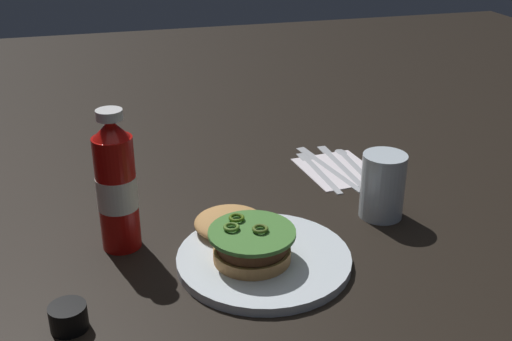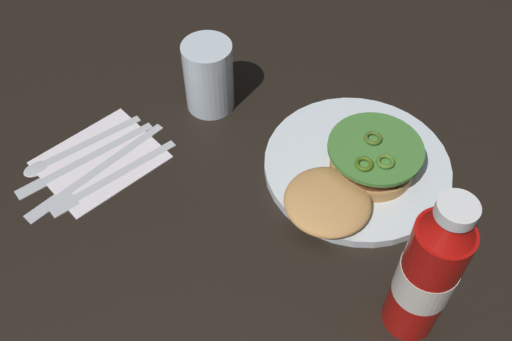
{
  "view_description": "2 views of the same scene",
  "coord_description": "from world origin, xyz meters",
  "px_view_note": "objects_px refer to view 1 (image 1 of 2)",
  "views": [
    {
      "loc": [
        -0.84,
        0.17,
        0.5
      ],
      "look_at": [
        0.03,
        -0.07,
        0.08
      ],
      "focal_mm": 44.21,
      "sensor_mm": 36.0,
      "label": 1
    },
    {
      "loc": [
        0.31,
        0.27,
        0.61
      ],
      "look_at": [
        0.05,
        -0.07,
        0.09
      ],
      "focal_mm": 40.75,
      "sensor_mm": 36.0,
      "label": 2
    }
  ],
  "objects_px": {
    "condiment_cup": "(68,317)",
    "butter_knife": "(324,163)",
    "dinner_plate": "(264,259)",
    "spoon_utensil": "(350,159)",
    "steak_knife": "(338,161)",
    "water_glass": "(383,186)",
    "fork_utensil": "(316,167)",
    "burger_sandwich": "(243,236)",
    "napkin": "(338,169)",
    "ketchup_bottle": "(117,187)"
  },
  "relations": [
    {
      "from": "dinner_plate",
      "to": "napkin",
      "type": "distance_m",
      "value": 0.35
    },
    {
      "from": "butter_knife",
      "to": "spoon_utensil",
      "type": "bearing_deg",
      "value": -83.69
    },
    {
      "from": "condiment_cup",
      "to": "butter_knife",
      "type": "xyz_separation_m",
      "value": [
        0.37,
        -0.48,
        -0.01
      ]
    },
    {
      "from": "spoon_utensil",
      "to": "fork_utensil",
      "type": "distance_m",
      "value": 0.08
    },
    {
      "from": "dinner_plate",
      "to": "fork_utensil",
      "type": "height_order",
      "value": "dinner_plate"
    },
    {
      "from": "burger_sandwich",
      "to": "butter_knife",
      "type": "xyz_separation_m",
      "value": [
        0.27,
        -0.23,
        -0.03
      ]
    },
    {
      "from": "steak_knife",
      "to": "butter_knife",
      "type": "distance_m",
      "value": 0.03
    },
    {
      "from": "ketchup_bottle",
      "to": "steak_knife",
      "type": "height_order",
      "value": "ketchup_bottle"
    },
    {
      "from": "steak_knife",
      "to": "ketchup_bottle",
      "type": "bearing_deg",
      "value": 115.01
    },
    {
      "from": "water_glass",
      "to": "butter_knife",
      "type": "bearing_deg",
      "value": 4.82
    },
    {
      "from": "dinner_plate",
      "to": "fork_utensil",
      "type": "relative_size",
      "value": 1.32
    },
    {
      "from": "water_glass",
      "to": "fork_utensil",
      "type": "xyz_separation_m",
      "value": [
        0.2,
        0.04,
        -0.05
      ]
    },
    {
      "from": "burger_sandwich",
      "to": "spoon_utensil",
      "type": "relative_size",
      "value": 1.15
    },
    {
      "from": "spoon_utensil",
      "to": "fork_utensil",
      "type": "relative_size",
      "value": 0.93
    },
    {
      "from": "ketchup_bottle",
      "to": "dinner_plate",
      "type": "bearing_deg",
      "value": -117.11
    },
    {
      "from": "butter_knife",
      "to": "fork_utensil",
      "type": "xyz_separation_m",
      "value": [
        -0.01,
        0.02,
        0.0
      ]
    },
    {
      "from": "steak_knife",
      "to": "fork_utensil",
      "type": "distance_m",
      "value": 0.05
    },
    {
      "from": "steak_knife",
      "to": "fork_utensil",
      "type": "bearing_deg",
      "value": 103.63
    },
    {
      "from": "condiment_cup",
      "to": "spoon_utensil",
      "type": "xyz_separation_m",
      "value": [
        0.38,
        -0.53,
        -0.01
      ]
    },
    {
      "from": "napkin",
      "to": "steak_knife",
      "type": "height_order",
      "value": "steak_knife"
    },
    {
      "from": "fork_utensil",
      "to": "dinner_plate",
      "type": "bearing_deg",
      "value": 147.12
    },
    {
      "from": "burger_sandwich",
      "to": "condiment_cup",
      "type": "relative_size",
      "value": 4.37
    },
    {
      "from": "condiment_cup",
      "to": "fork_utensil",
      "type": "relative_size",
      "value": 0.25
    },
    {
      "from": "condiment_cup",
      "to": "burger_sandwich",
      "type": "bearing_deg",
      "value": -67.3
    },
    {
      "from": "napkin",
      "to": "steak_knife",
      "type": "distance_m",
      "value": 0.03
    },
    {
      "from": "napkin",
      "to": "ketchup_bottle",
      "type": "bearing_deg",
      "value": 112.5
    },
    {
      "from": "ketchup_bottle",
      "to": "water_glass",
      "type": "bearing_deg",
      "value": -91.61
    },
    {
      "from": "condiment_cup",
      "to": "spoon_utensil",
      "type": "distance_m",
      "value": 0.65
    },
    {
      "from": "water_glass",
      "to": "steak_knife",
      "type": "bearing_deg",
      "value": -3.22
    },
    {
      "from": "napkin",
      "to": "spoon_utensil",
      "type": "relative_size",
      "value": 0.87
    },
    {
      "from": "dinner_plate",
      "to": "butter_knife",
      "type": "distance_m",
      "value": 0.36
    },
    {
      "from": "spoon_utensil",
      "to": "butter_knife",
      "type": "bearing_deg",
      "value": 96.31
    },
    {
      "from": "dinner_plate",
      "to": "ketchup_bottle",
      "type": "xyz_separation_m",
      "value": [
        0.1,
        0.19,
        0.09
      ]
    },
    {
      "from": "burger_sandwich",
      "to": "ketchup_bottle",
      "type": "height_order",
      "value": "ketchup_bottle"
    },
    {
      "from": "burger_sandwich",
      "to": "ketchup_bottle",
      "type": "bearing_deg",
      "value": 67.07
    },
    {
      "from": "fork_utensil",
      "to": "napkin",
      "type": "bearing_deg",
      "value": -111.23
    },
    {
      "from": "burger_sandwich",
      "to": "water_glass",
      "type": "relative_size",
      "value": 1.89
    },
    {
      "from": "condiment_cup",
      "to": "water_glass",
      "type": "bearing_deg",
      "value": -71.73
    },
    {
      "from": "burger_sandwich",
      "to": "butter_knife",
      "type": "distance_m",
      "value": 0.35
    },
    {
      "from": "ketchup_bottle",
      "to": "butter_knife",
      "type": "xyz_separation_m",
      "value": [
        0.2,
        -0.4,
        -0.09
      ]
    },
    {
      "from": "napkin",
      "to": "butter_knife",
      "type": "height_order",
      "value": "butter_knife"
    },
    {
      "from": "butter_knife",
      "to": "ketchup_bottle",
      "type": "bearing_deg",
      "value": 116.43
    },
    {
      "from": "spoon_utensil",
      "to": "condiment_cup",
      "type": "bearing_deg",
      "value": 125.47
    },
    {
      "from": "spoon_utensil",
      "to": "butter_knife",
      "type": "xyz_separation_m",
      "value": [
        -0.01,
        0.06,
        0.0
      ]
    },
    {
      "from": "water_glass",
      "to": "butter_knife",
      "type": "relative_size",
      "value": 0.48
    },
    {
      "from": "ketchup_bottle",
      "to": "water_glass",
      "type": "height_order",
      "value": "ketchup_bottle"
    },
    {
      "from": "steak_knife",
      "to": "spoon_utensil",
      "type": "bearing_deg",
      "value": -80.13
    },
    {
      "from": "ketchup_bottle",
      "to": "fork_utensil",
      "type": "relative_size",
      "value": 1.14
    },
    {
      "from": "burger_sandwich",
      "to": "fork_utensil",
      "type": "xyz_separation_m",
      "value": [
        0.26,
        -0.21,
        -0.03
      ]
    },
    {
      "from": "napkin",
      "to": "butter_knife",
      "type": "xyz_separation_m",
      "value": [
        0.03,
        0.02,
        0.0
      ]
    }
  ]
}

